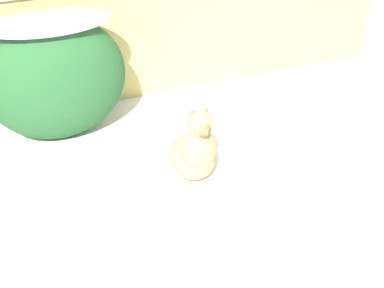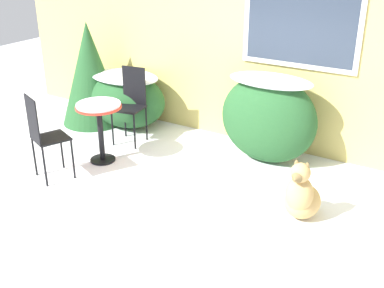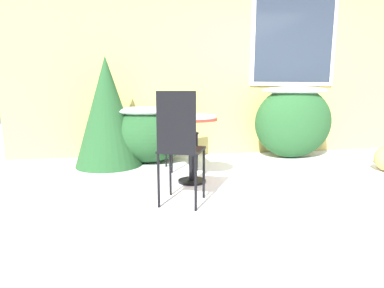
# 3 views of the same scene
# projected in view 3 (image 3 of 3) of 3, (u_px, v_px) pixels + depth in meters

# --- Properties ---
(ground_plane) EXTENTS (16.00, 16.00, 0.00)m
(ground_plane) POSITION_uv_depth(u_px,v_px,m) (332.00, 194.00, 3.04)
(ground_plane) COLOR white
(house_wall) EXTENTS (8.00, 0.10, 3.24)m
(house_wall) POSITION_uv_depth(u_px,v_px,m) (261.00, 55.00, 4.91)
(house_wall) COLOR tan
(house_wall) RESTS_ON ground_plane
(shrub_left) EXTENTS (1.26, 0.87, 0.82)m
(shrub_left) POSITION_uv_depth(u_px,v_px,m) (148.00, 132.00, 4.39)
(shrub_left) COLOR #235128
(shrub_left) RESTS_ON ground_plane
(shrub_middle) EXTENTS (1.23, 0.69, 1.11)m
(shrub_middle) POSITION_uv_depth(u_px,v_px,m) (293.00, 120.00, 4.68)
(shrub_middle) COLOR #235128
(shrub_middle) RESTS_ON ground_plane
(evergreen_bush) EXTENTS (0.93, 0.93, 1.51)m
(evergreen_bush) POSITION_uv_depth(u_px,v_px,m) (107.00, 112.00, 4.14)
(evergreen_bush) COLOR #235128
(evergreen_bush) RESTS_ON ground_plane
(patio_table) EXTENTS (0.56, 0.56, 0.77)m
(patio_table) POSITION_uv_depth(u_px,v_px,m) (192.00, 130.00, 3.35)
(patio_table) COLOR black
(patio_table) RESTS_ON ground_plane
(patio_chair_near_table) EXTENTS (0.43, 0.43, 1.03)m
(patio_chair_near_table) POSITION_uv_depth(u_px,v_px,m) (179.00, 126.00, 4.04)
(patio_chair_near_table) COLOR black
(patio_chair_near_table) RESTS_ON ground_plane
(patio_chair_far_side) EXTENTS (0.49, 0.49, 1.03)m
(patio_chair_far_side) POSITION_uv_depth(u_px,v_px,m) (180.00, 144.00, 2.64)
(patio_chair_far_side) COLOR black
(patio_chair_far_side) RESTS_ON ground_plane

